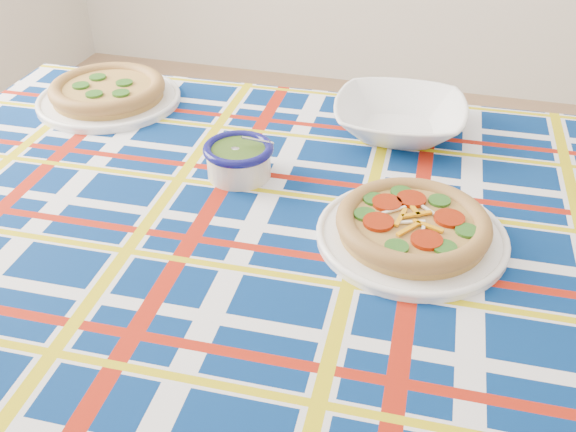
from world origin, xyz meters
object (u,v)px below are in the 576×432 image
(pesto_bowl, at_px, (239,157))
(serving_bowl, at_px, (399,118))
(dining_table, at_px, (311,251))
(main_focaccia_plate, at_px, (413,224))

(pesto_bowl, distance_m, serving_bowl, 0.38)
(dining_table, xyz_separation_m, pesto_bowl, (-0.17, 0.10, 0.12))
(dining_table, height_order, main_focaccia_plate, main_focaccia_plate)
(main_focaccia_plate, bearing_deg, pesto_bowl, 160.75)
(pesto_bowl, xyz_separation_m, serving_bowl, (0.28, 0.27, -0.01))
(dining_table, distance_m, serving_bowl, 0.40)
(main_focaccia_plate, relative_size, pesto_bowl, 2.43)
(main_focaccia_plate, xyz_separation_m, pesto_bowl, (-0.35, 0.12, 0.01))
(main_focaccia_plate, bearing_deg, serving_bowl, 100.78)
(pesto_bowl, bearing_deg, dining_table, -29.34)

